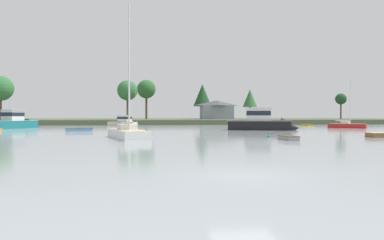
{
  "coord_description": "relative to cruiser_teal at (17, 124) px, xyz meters",
  "views": [
    {
      "loc": [
        -3.87,
        -13.73,
        2.25
      ],
      "look_at": [
        3.8,
        43.3,
        1.56
      ],
      "focal_mm": 35.07,
      "sensor_mm": 36.0,
      "label": 1
    }
  ],
  "objects": [
    {
      "name": "ground_plane",
      "position": [
        25.79,
        -56.08,
        -0.71
      ],
      "size": [
        400.0,
        400.0,
        0.0
      ],
      "primitive_type": "plane",
      "color": "#939EA3"
    },
    {
      "name": "far_shore_bank",
      "position": [
        25.79,
        47.29,
        -0.12
      ],
      "size": [
        167.74,
        58.38,
        1.19
      ],
      "primitive_type": "cube",
      "color": "#4C563D",
      "rests_on": "ground"
    },
    {
      "name": "cruiser_teal",
      "position": [
        0.0,
        0.0,
        0.0
      ],
      "size": [
        6.92,
        10.59,
        6.14
      ],
      "color": "#196B70",
      "rests_on": "ground"
    },
    {
      "name": "sailboat_white",
      "position": [
        20.54,
        -32.48,
        -0.45
      ],
      "size": [
        4.51,
        8.97,
        13.52
      ],
      "color": "white",
      "rests_on": "ground"
    },
    {
      "name": "dinghy_grey",
      "position": [
        35.33,
        -36.79,
        -0.58
      ],
      "size": [
        1.17,
        2.79,
        0.53
      ],
      "color": "gray",
      "rests_on": "ground"
    },
    {
      "name": "cruiser_black",
      "position": [
        40.88,
        -13.91,
        0.08
      ],
      "size": [
        11.4,
        6.44,
        6.23
      ],
      "color": "black",
      "rests_on": "ground"
    },
    {
      "name": "dinghy_skyblue",
      "position": [
        13.2,
        -15.69,
        -0.55
      ],
      "size": [
        3.97,
        2.42,
        0.68
      ],
      "color": "#669ECC",
      "rests_on": "ground"
    },
    {
      "name": "dinghy_yellow",
      "position": [
        57.66,
        7.47,
        -0.58
      ],
      "size": [
        1.76,
        3.85,
        0.55
      ],
      "color": "gold",
      "rests_on": "ground"
    },
    {
      "name": "sailboat_red",
      "position": [
        58.54,
        -6.79,
        -0.51
      ],
      "size": [
        6.07,
        5.44,
        9.36
      ],
      "color": "#B2231E",
      "rests_on": "ground"
    },
    {
      "name": "cruiser_cream",
      "position": [
        18.38,
        11.69,
        -0.15
      ],
      "size": [
        7.28,
        5.8,
        4.0
      ],
      "color": "beige",
      "rests_on": "ground"
    },
    {
      "name": "mooring_buoy_green",
      "position": [
        34.92,
        -32.66,
        -0.65
      ],
      "size": [
        0.36,
        0.36,
        0.41
      ],
      "color": "#1E8C47",
      "rests_on": "ground"
    },
    {
      "name": "shore_tree_right_mid",
      "position": [
        -13.25,
        29.9,
        8.34
      ],
      "size": [
        6.3,
        6.3,
        11.05
      ],
      "color": "brown",
      "rests_on": "far_shore_bank"
    },
    {
      "name": "shore_tree_far_left",
      "position": [
        55.95,
        45.42,
        7.03
      ],
      "size": [
        4.54,
        4.54,
        9.37
      ],
      "color": "brown",
      "rests_on": "far_shore_bank"
    },
    {
      "name": "shore_tree_left_mid",
      "position": [
        82.13,
        37.27,
        6.49
      ],
      "size": [
        3.36,
        3.36,
        7.79
      ],
      "color": "brown",
      "rests_on": "far_shore_bank"
    },
    {
      "name": "shore_tree_inland_c",
      "position": [
        23.31,
        43.09,
        9.33
      ],
      "size": [
        5.55,
        5.55,
        11.72
      ],
      "color": "brown",
      "rests_on": "far_shore_bank"
    },
    {
      "name": "shore_tree_inland_b",
      "position": [
        40.67,
        45.47,
        7.86
      ],
      "size": [
        5.63,
        5.63,
        10.85
      ],
      "color": "brown",
      "rests_on": "far_shore_bank"
    },
    {
      "name": "shore_tree_left",
      "position": [
        18.15,
        31.11,
        8.18
      ],
      "size": [
        5.37,
        5.37,
        10.43
      ],
      "color": "brown",
      "rests_on": "far_shore_bank"
    },
    {
      "name": "cottage_hillside",
      "position": [
        43.78,
        38.58,
        3.32
      ],
      "size": [
        9.7,
        7.05,
        5.5
      ],
      "color": "gray",
      "rests_on": "far_shore_bank"
    }
  ]
}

